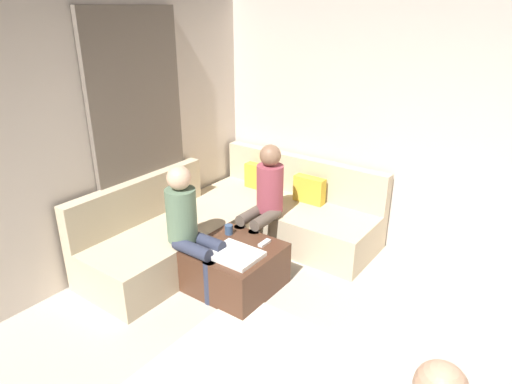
{
  "coord_description": "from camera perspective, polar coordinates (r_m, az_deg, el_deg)",
  "views": [
    {
      "loc": [
        0.71,
        -1.56,
        2.5
      ],
      "look_at": [
        -1.63,
        1.63,
        0.85
      ],
      "focal_mm": 31.58,
      "sensor_mm": 36.0,
      "label": 1
    }
  ],
  "objects": [
    {
      "name": "sectional_couch",
      "position": [
        4.95,
        -2.52,
        -4.01
      ],
      "size": [
        2.1,
        2.55,
        0.87
      ],
      "color": "#C6B593",
      "rests_on": "ground_plane"
    },
    {
      "name": "game_remote",
      "position": [
        4.25,
        1.08,
        -6.46
      ],
      "size": [
        0.05,
        0.15,
        0.02
      ],
      "primitive_type": "cube",
      "color": "white",
      "rests_on": "ottoman"
    },
    {
      "name": "folded_blanket",
      "position": [
        4.05,
        -2.65,
        -7.92
      ],
      "size": [
        0.44,
        0.36,
        0.04
      ],
      "primitive_type": "cube",
      "color": "white",
      "rests_on": "ottoman"
    },
    {
      "name": "wall_left",
      "position": [
        4.13,
        -29.35,
        3.52
      ],
      "size": [
        0.12,
        6.0,
        2.7
      ],
      "primitive_type": "cube",
      "color": "beige",
      "rests_on": "ground_plane"
    },
    {
      "name": "curtain_panel",
      "position": [
        4.72,
        -14.45,
        6.59
      ],
      "size": [
        0.06,
        1.1,
        2.5
      ],
      "primitive_type": "cube",
      "color": "#726659",
      "rests_on": "ground_plane"
    },
    {
      "name": "coffee_mug",
      "position": [
        4.42,
        -3.47,
        -4.76
      ],
      "size": [
        0.08,
        0.08,
        0.1
      ],
      "primitive_type": "cylinder",
      "color": "#334C72",
      "rests_on": "ottoman"
    },
    {
      "name": "wall_back",
      "position": [
        4.7,
        26.57,
        6.08
      ],
      "size": [
        6.0,
        0.12,
        2.7
      ],
      "primitive_type": "cube",
      "color": "beige",
      "rests_on": "ground_plane"
    },
    {
      "name": "person_on_couch_back",
      "position": [
        4.65,
        1.08,
        -0.71
      ],
      "size": [
        0.3,
        0.6,
        1.2
      ],
      "rotation": [
        0.0,
        0.0,
        3.14
      ],
      "color": "brown",
      "rests_on": "ground_plane"
    },
    {
      "name": "person_on_couch_side",
      "position": [
        4.13,
        -8.4,
        -4.12
      ],
      "size": [
        0.6,
        0.3,
        1.2
      ],
      "rotation": [
        0.0,
        0.0,
        -1.57
      ],
      "color": "#2D3347",
      "rests_on": "ground_plane"
    },
    {
      "name": "ottoman",
      "position": [
        4.31,
        -2.64,
        -9.5
      ],
      "size": [
        0.76,
        0.76,
        0.42
      ],
      "primitive_type": "cube",
      "color": "#4C2D1E",
      "rests_on": "ground_plane"
    }
  ]
}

